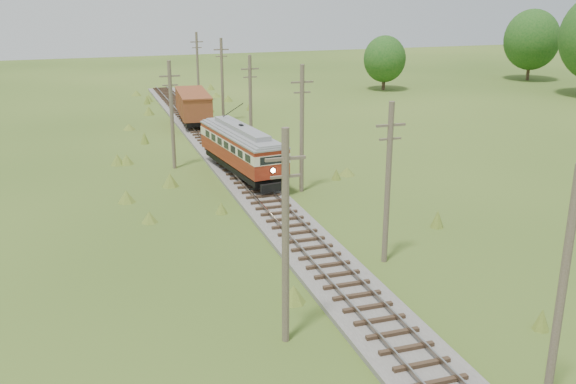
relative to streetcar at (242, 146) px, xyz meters
name	(u,v)px	position (x,y,z in m)	size (l,w,h in m)	color
railbed_main	(248,181)	(0.00, -1.58, -2.31)	(3.60, 96.00, 0.57)	#605B54
streetcar	(242,146)	(0.00, 0.00, 0.00)	(4.14, 11.74, 5.31)	black
gondola	(193,105)	(0.00, 20.36, -0.31)	(3.57, 9.28, 3.02)	black
gravel_pile	(250,133)	(4.06, 12.74, -2.00)	(2.95, 3.12, 1.07)	gray
utility_pole_r_1	(562,292)	(3.10, -30.58, 1.90)	(0.30, 0.30, 8.80)	brown
utility_pole_r_2	(388,182)	(3.30, -17.58, 1.92)	(1.60, 0.30, 8.60)	brown
utility_pole_r_3	(302,128)	(3.20, -4.58, 2.12)	(1.60, 0.30, 9.00)	brown
utility_pole_r_4	(250,102)	(3.00, 8.42, 1.82)	(1.60, 0.30, 8.40)	brown
utility_pole_r_5	(222,79)	(3.40, 21.42, 2.07)	(1.60, 0.30, 8.90)	brown
utility_pole_r_6	(198,67)	(3.20, 34.42, 1.97)	(1.60, 0.30, 8.70)	brown
utility_pole_l_a	(286,237)	(-4.20, -23.58, 2.12)	(1.60, 0.30, 9.00)	brown
utility_pole_l_b	(172,114)	(-4.50, 4.42, 1.92)	(1.60, 0.30, 8.60)	brown
tree_right_5	(532,40)	(56.00, 38.42, 3.69)	(8.40, 8.40, 10.82)	#38281C
tree_mid_b	(385,59)	(30.00, 36.42, 1.83)	(5.88, 5.88, 7.57)	#38281C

